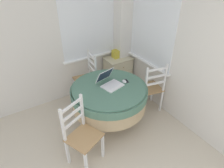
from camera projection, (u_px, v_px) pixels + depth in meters
The scene contains 10 objects.
corner_room_shell at pixel (119, 53), 2.99m from camera, with size 4.37×4.90×2.55m.
round_dining_table at pixel (109, 95), 3.25m from camera, with size 1.24×1.24×0.75m.
laptop at pixel (110, 82), 3.19m from camera, with size 0.39×0.42×0.24m.
computer_mouse at pixel (124, 81), 3.26m from camera, with size 0.06×0.09×0.05m.
cell_phone at pixel (126, 81), 3.31m from camera, with size 0.07×0.11×0.01m.
dining_chair_near_back_window at pixel (87, 79), 3.91m from camera, with size 0.43×0.45×0.99m.
dining_chair_near_right_window at pixel (151, 88), 3.62m from camera, with size 0.48×0.46×0.99m.
dining_chair_camera_near at pixel (82, 135), 2.68m from camera, with size 0.53×0.52×0.99m.
corner_cabinet at pixel (118, 72), 4.37m from camera, with size 0.54×0.42×0.69m.
storage_box at pixel (117, 54), 4.18m from camera, with size 0.20×0.14×0.16m.
Camera 1 is at (-0.32, -0.36, 2.51)m, focal length 32.00 mm.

